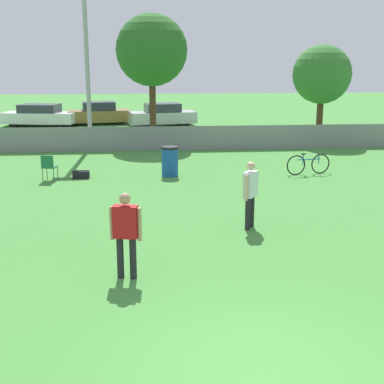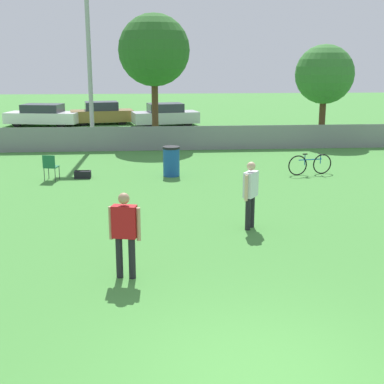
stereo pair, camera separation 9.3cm
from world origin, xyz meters
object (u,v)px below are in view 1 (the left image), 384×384
Objects in this scene: player_receiver_white at (250,190)px; gear_bag_sideline at (81,175)px; tree_near_pole at (152,50)px; parked_car_tan at (99,113)px; tree_far_right at (322,75)px; player_defender_red at (126,229)px; trash_bin at (170,161)px; bicycle_sideline at (308,164)px; folding_chair_sideline at (49,166)px; parked_car_white at (40,115)px; parked_car_silver at (163,115)px; light_pole at (85,24)px; frisbee_disc at (131,224)px.

gear_bag_sideline is at bearing 71.40° from player_receiver_white.
tree_near_pole is at bearing 42.06° from player_receiver_white.
tree_far_right is at bearing -45.24° from parked_car_tan.
trash_bin is at bearing 95.94° from player_defender_red.
gear_bag_sideline is (-8.08, 0.08, -0.25)m from bicycle_sideline.
tree_far_right is (8.34, -0.30, -1.14)m from tree_near_pole.
player_receiver_white is 1.86× the size of folding_chair_sideline.
parked_car_white reaches higher than folding_chair_sideline.
parked_car_white is (-12.28, 15.62, 0.28)m from bicycle_sideline.
parked_car_silver is (-4.69, 15.05, 0.29)m from bicycle_sideline.
player_receiver_white is 7.81m from gear_bag_sideline.
tree_far_right is 10.84m from parked_car_silver.
parked_car_tan reaches higher than trash_bin.
parked_car_silver is at bearing 65.74° from light_pole.
light_pole is 14.62m from player_receiver_white.
trash_bin is at bearing -86.81° from tree_near_pole.
folding_chair_sideline is (-3.70, -8.32, -3.92)m from tree_near_pole.
trash_bin is (4.14, 0.42, 0.01)m from folding_chair_sideline.
parked_car_tan is at bearing 96.48° from frisbee_disc.
player_receiver_white reaches higher than folding_chair_sideline.
parked_car_white is (-6.04, 21.11, 0.65)m from frisbee_disc.
tree_near_pole is at bearing -106.54° from parked_car_silver.
frisbee_disc is 0.24× the size of trash_bin.
folding_chair_sideline is at bearing 78.40° from player_receiver_white.
trash_bin is at bearing 48.39° from player_receiver_white.
gear_bag_sideline is (-1.84, 5.56, 0.11)m from frisbee_disc.
folding_chair_sideline is at bearing -100.39° from parked_car_tan.
player_receiver_white is 0.99× the size of bicycle_sideline.
tree_near_pole is 6.93× the size of folding_chair_sideline.
tree_near_pole reaches higher than tree_far_right.
tree_far_right is 1.12× the size of parked_car_silver.
bicycle_sideline is (8.38, -6.86, -5.18)m from light_pole.
tree_far_right reaches higher than gear_bag_sideline.
parked_car_white is (-4.21, 15.54, 0.53)m from gear_bag_sideline.
player_receiver_white reaches higher than bicycle_sideline.
player_defender_red is at bearing -92.77° from tree_near_pole.
light_pole is 2.02× the size of parked_car_white.
light_pole is 9.05× the size of trash_bin.
gear_bag_sideline is 15.36m from parked_car_silver.
player_defender_red reaches higher than gear_bag_sideline.
folding_chair_sideline is 0.53× the size of bicycle_sideline.
tree_far_right is 2.85× the size of bicycle_sideline.
bicycle_sideline is (5.41, -8.10, -4.07)m from tree_near_pole.
tree_near_pole is at bearing -102.10° from folding_chair_sideline.
trash_bin is (0.44, -7.90, -3.92)m from tree_near_pole.
parked_car_tan is (-2.49, 25.22, -0.29)m from player_defender_red.
player_defender_red is 9.14m from folding_chair_sideline.
gear_bag_sideline is (0.30, -6.78, -5.43)m from light_pole.
player_receiver_white is 21.16m from parked_car_silver.
parked_car_tan is at bearing 92.26° from gear_bag_sideline.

